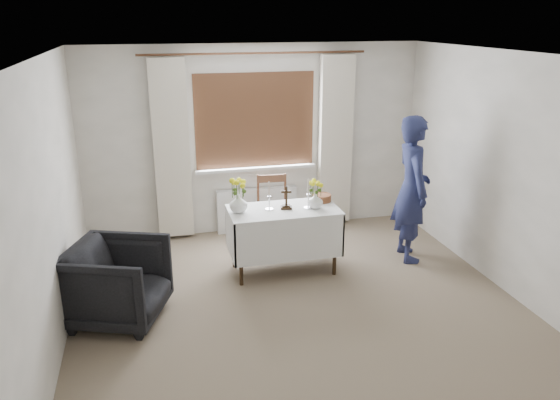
# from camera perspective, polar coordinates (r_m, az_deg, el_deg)

# --- Properties ---
(ground) EXTENTS (5.00, 5.00, 0.00)m
(ground) POSITION_cam_1_polar(r_m,az_deg,el_deg) (5.49, 2.80, -12.33)
(ground) COLOR gray
(ground) RESTS_ON ground
(altar_table) EXTENTS (1.24, 0.64, 0.76)m
(altar_table) POSITION_cam_1_polar(r_m,az_deg,el_deg) (6.27, 0.37, -4.23)
(altar_table) COLOR white
(altar_table) RESTS_ON ground
(wooden_chair) EXTENTS (0.44, 0.44, 0.90)m
(wooden_chair) POSITION_cam_1_polar(r_m,az_deg,el_deg) (6.97, -0.64, -1.22)
(wooden_chair) COLOR #55351D
(wooden_chair) RESTS_ON ground
(armchair) EXTENTS (1.10, 1.09, 0.79)m
(armchair) POSITION_cam_1_polar(r_m,az_deg,el_deg) (5.53, -16.59, -8.28)
(armchair) COLOR black
(armchair) RESTS_ON ground
(person) EXTENTS (0.51, 0.69, 1.76)m
(person) POSITION_cam_1_polar(r_m,az_deg,el_deg) (6.64, 13.61, 1.13)
(person) COLOR navy
(person) RESTS_ON ground
(radiator) EXTENTS (1.10, 0.10, 0.60)m
(radiator) POSITION_cam_1_polar(r_m,az_deg,el_deg) (7.49, -2.42, -1.00)
(radiator) COLOR silver
(radiator) RESTS_ON ground
(wooden_cross) EXTENTS (0.14, 0.11, 0.27)m
(wooden_cross) POSITION_cam_1_polar(r_m,az_deg,el_deg) (6.10, 0.66, 0.26)
(wooden_cross) COLOR black
(wooden_cross) RESTS_ON altar_table
(candlestick_left) EXTENTS (0.10, 0.10, 0.32)m
(candlestick_left) POSITION_cam_1_polar(r_m,az_deg,el_deg) (6.07, -1.15, 0.44)
(candlestick_left) COLOR white
(candlestick_left) RESTS_ON altar_table
(candlestick_right) EXTENTS (0.12, 0.12, 0.34)m
(candlestick_right) POSITION_cam_1_polar(r_m,az_deg,el_deg) (6.12, 2.98, 0.66)
(candlestick_right) COLOR white
(candlestick_right) RESTS_ON altar_table
(flower_vase_left) EXTENTS (0.23, 0.23, 0.21)m
(flower_vase_left) POSITION_cam_1_polar(r_m,az_deg,el_deg) (6.02, -4.37, -0.34)
(flower_vase_left) COLOR white
(flower_vase_left) RESTS_ON altar_table
(flower_vase_right) EXTENTS (0.22, 0.22, 0.18)m
(flower_vase_right) POSITION_cam_1_polar(r_m,az_deg,el_deg) (6.15, 3.72, -0.07)
(flower_vase_right) COLOR white
(flower_vase_right) RESTS_ON altar_table
(wicker_basket) EXTENTS (0.23, 0.23, 0.08)m
(wicker_basket) POSITION_cam_1_polar(r_m,az_deg,el_deg) (6.40, 4.36, 0.24)
(wicker_basket) COLOR brown
(wicker_basket) RESTS_ON altar_table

